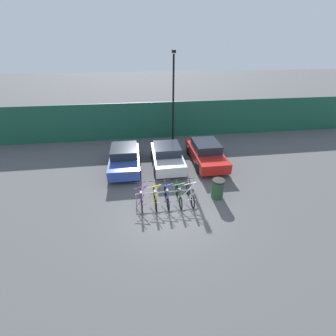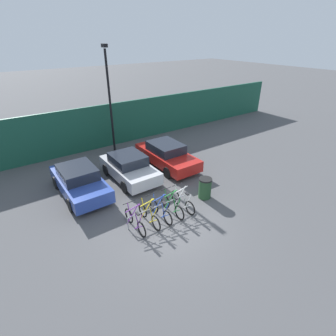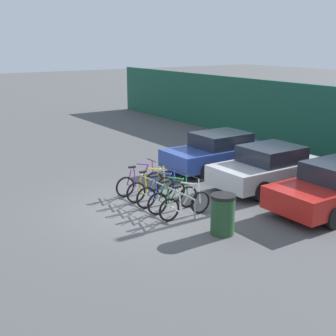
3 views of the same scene
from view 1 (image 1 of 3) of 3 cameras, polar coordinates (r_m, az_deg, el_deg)
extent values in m
plane|color=#4C4C4F|center=(10.91, 0.13, -10.46)|extent=(120.00, 120.00, 0.00)
cube|color=#19513D|center=(18.69, -4.04, 11.95)|extent=(36.00, 0.16, 2.92)
cylinder|color=gray|center=(11.10, -0.56, -6.08)|extent=(2.92, 0.04, 0.04)
cylinder|color=gray|center=(11.21, -8.05, -7.77)|extent=(0.04, 0.04, 0.55)
cylinder|color=gray|center=(11.50, 6.73, -6.58)|extent=(0.04, 0.04, 0.55)
torus|color=black|center=(10.63, -6.66, -9.61)|extent=(0.06, 0.66, 0.66)
torus|color=black|center=(11.47, -6.85, -6.35)|extent=(0.06, 0.66, 0.66)
cylinder|color=#752D99|center=(10.99, -6.88, -6.09)|extent=(0.60, 0.04, 0.76)
cylinder|color=#752D99|center=(10.77, -6.97, -4.91)|extent=(0.68, 0.04, 0.16)
cylinder|color=#752D99|center=(10.75, -6.80, -7.38)|extent=(0.14, 0.04, 0.63)
cylinder|color=#752D99|center=(10.58, -6.77, -7.91)|extent=(0.32, 0.03, 0.58)
cylinder|color=#752D99|center=(10.80, -6.69, -9.06)|extent=(0.40, 0.03, 0.08)
cylinder|color=#752D99|center=(11.24, -6.94, -5.04)|extent=(0.12, 0.04, 0.69)
cylinder|color=black|center=(11.01, -7.05, -3.59)|extent=(0.52, 0.03, 0.03)
cube|color=black|center=(10.48, -6.89, -6.18)|extent=(0.10, 0.22, 0.05)
torus|color=black|center=(10.65, -3.07, -9.35)|extent=(0.06, 0.66, 0.66)
torus|color=black|center=(11.49, -3.55, -6.12)|extent=(0.06, 0.66, 0.66)
cylinder|color=yellow|center=(11.00, -3.44, -5.85)|extent=(0.60, 0.04, 0.76)
cylinder|color=yellow|center=(10.79, -3.46, -4.66)|extent=(0.68, 0.04, 0.16)
cylinder|color=yellow|center=(10.77, -3.28, -7.13)|extent=(0.14, 0.04, 0.63)
cylinder|color=yellow|center=(10.59, -3.18, -7.65)|extent=(0.32, 0.03, 0.58)
cylinder|color=yellow|center=(10.82, -3.16, -8.80)|extent=(0.40, 0.03, 0.08)
cylinder|color=yellow|center=(11.26, -3.59, -4.81)|extent=(0.12, 0.04, 0.69)
cylinder|color=black|center=(11.02, -3.63, -3.36)|extent=(0.52, 0.03, 0.03)
cube|color=black|center=(10.49, -3.28, -5.93)|extent=(0.10, 0.22, 0.05)
torus|color=black|center=(10.70, 0.05, -9.10)|extent=(0.06, 0.66, 0.66)
torus|color=black|center=(11.53, -0.68, -5.91)|extent=(0.06, 0.66, 0.66)
cylinder|color=#284CB7|center=(11.05, -0.45, -5.63)|extent=(0.60, 0.04, 0.76)
cylinder|color=#284CB7|center=(10.83, -0.42, -4.44)|extent=(0.68, 0.04, 0.16)
cylinder|color=#284CB7|center=(10.81, -0.21, -6.89)|extent=(0.14, 0.04, 0.63)
cylinder|color=#284CB7|center=(10.64, -0.06, -7.41)|extent=(0.32, 0.03, 0.58)
cylinder|color=#284CB7|center=(10.87, -0.10, -8.56)|extent=(0.40, 0.03, 0.08)
cylinder|color=#284CB7|center=(11.30, -0.66, -4.59)|extent=(0.12, 0.04, 0.69)
cylinder|color=black|center=(11.07, -0.65, -3.14)|extent=(0.52, 0.03, 0.03)
cube|color=black|center=(10.54, -0.15, -5.69)|extent=(0.10, 0.22, 0.05)
torus|color=black|center=(10.78, 3.26, -8.81)|extent=(0.06, 0.66, 0.66)
torus|color=black|center=(11.61, 2.29, -5.67)|extent=(0.06, 0.66, 0.66)
cylinder|color=#288438|center=(11.13, 2.65, -5.38)|extent=(0.60, 0.04, 0.76)
cylinder|color=#288438|center=(10.92, 2.73, -4.19)|extent=(0.68, 0.04, 0.16)
cylinder|color=#288438|center=(10.90, 2.95, -6.63)|extent=(0.14, 0.04, 0.63)
cylinder|color=#288438|center=(10.72, 3.15, -7.13)|extent=(0.32, 0.03, 0.58)
cylinder|color=#288438|center=(10.95, 3.06, -8.28)|extent=(0.40, 0.03, 0.08)
cylinder|color=#288438|center=(11.38, 2.36, -4.36)|extent=(0.12, 0.04, 0.69)
cylinder|color=black|center=(11.15, 2.43, -2.91)|extent=(0.52, 0.03, 0.03)
cube|color=black|center=(10.63, 3.09, -5.43)|extent=(0.10, 0.22, 0.05)
torus|color=black|center=(10.89, 6.32, -8.51)|extent=(0.06, 0.66, 0.66)
torus|color=black|center=(11.71, 5.12, -5.42)|extent=(0.06, 0.66, 0.66)
cylinder|color=silver|center=(11.24, 5.59, -5.13)|extent=(0.60, 0.04, 0.76)
cylinder|color=silver|center=(11.03, 5.73, -3.95)|extent=(0.68, 0.04, 0.16)
cylinder|color=silver|center=(11.01, 5.97, -6.35)|extent=(0.14, 0.04, 0.63)
cylinder|color=silver|center=(10.83, 6.22, -6.85)|extent=(0.32, 0.03, 0.58)
cylinder|color=silver|center=(11.06, 6.07, -7.99)|extent=(0.40, 0.03, 0.08)
cylinder|color=silver|center=(11.49, 5.24, -4.12)|extent=(0.12, 0.04, 0.69)
cylinder|color=black|center=(11.26, 5.37, -2.68)|extent=(0.52, 0.03, 0.03)
cube|color=black|center=(10.74, 6.17, -5.16)|extent=(0.10, 0.22, 0.05)
cube|color=#2D479E|center=(14.31, -10.90, 2.06)|extent=(1.80, 4.19, 0.62)
cube|color=#1E232D|center=(14.16, -11.10, 4.31)|extent=(1.58, 1.93, 0.52)
cylinder|color=black|center=(15.59, -13.82, 3.05)|extent=(0.20, 0.64, 0.64)
cylinder|color=black|center=(15.48, -7.53, 3.49)|extent=(0.20, 0.64, 0.64)
cylinder|color=black|center=(13.45, -14.58, -1.46)|extent=(0.20, 0.64, 0.64)
cylinder|color=black|center=(13.33, -7.29, -0.98)|extent=(0.20, 0.64, 0.64)
cube|color=#B7B7BC|center=(14.30, -0.20, 2.60)|extent=(1.80, 3.91, 0.62)
cube|color=#1E232D|center=(14.15, -0.26, 4.85)|extent=(1.58, 1.80, 0.52)
cylinder|color=black|center=(15.35, -3.95, 3.45)|extent=(0.20, 0.64, 0.64)
cylinder|color=black|center=(15.54, 2.36, 3.83)|extent=(0.20, 0.64, 0.64)
cylinder|color=black|center=(13.34, -3.18, -0.72)|extent=(0.20, 0.64, 0.64)
cylinder|color=black|center=(13.56, 4.03, -0.23)|extent=(0.20, 0.64, 0.64)
cube|color=red|center=(14.98, 9.58, 3.46)|extent=(1.80, 4.44, 0.62)
cube|color=#1E232D|center=(14.84, 9.64, 5.63)|extent=(1.58, 2.04, 0.52)
cylinder|color=black|center=(15.99, 5.27, 4.48)|extent=(0.20, 0.64, 0.64)
cylinder|color=black|center=(16.44, 11.11, 4.76)|extent=(0.20, 0.64, 0.64)
cylinder|color=black|center=(13.77, 7.60, 0.05)|extent=(0.20, 0.64, 0.64)
cylinder|color=black|center=(14.29, 14.23, 0.51)|extent=(0.20, 0.64, 0.64)
cylinder|color=black|center=(17.46, 1.34, 16.58)|extent=(0.14, 0.14, 6.33)
cube|color=black|center=(17.05, 1.48, 27.51)|extent=(0.24, 0.44, 0.20)
cylinder|color=#234728|center=(11.69, 12.50, -5.31)|extent=(0.60, 0.60, 0.95)
cylinder|color=black|center=(11.41, 12.77, -3.17)|extent=(0.63, 0.63, 0.08)
camera|label=2|loc=(4.02, -81.52, 6.58)|focal=28.00mm
camera|label=3|loc=(12.42, 70.99, -1.38)|focal=50.00mm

